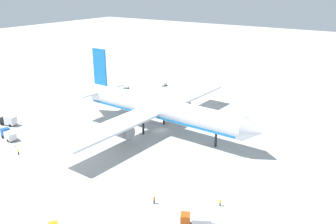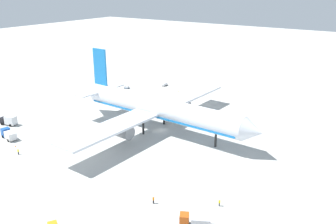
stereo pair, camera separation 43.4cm
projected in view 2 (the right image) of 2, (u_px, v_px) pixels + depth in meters
name	position (u px, v px, depth m)	size (l,w,h in m)	color
ground_plane	(161.00, 131.00, 119.62)	(600.00, 600.00, 0.00)	#B2B2AD
airliner	(158.00, 108.00, 117.70)	(70.76, 73.94, 24.12)	silver
service_truck_0	(9.00, 120.00, 124.11)	(6.21, 3.51, 3.24)	black
service_truck_1	(194.00, 220.00, 72.69)	(6.36, 4.66, 2.52)	#BF4C14
service_truck_3	(9.00, 134.00, 113.15)	(6.94, 3.62, 2.85)	#194CA5
baggage_cart_0	(127.00, 87.00, 167.14)	(3.03, 2.07, 1.18)	#26598C
baggage_cart_2	(165.00, 84.00, 171.24)	(1.58, 3.48, 1.38)	#595B60
ground_worker_2	(18.00, 152.00, 102.95)	(0.41, 0.41, 1.74)	black
ground_worker_3	(153.00, 200.00, 80.14)	(0.51, 0.51, 1.79)	black
ground_worker_4	(219.00, 203.00, 79.26)	(0.44, 0.44, 1.63)	#3F3F47
traffic_cone_0	(15.00, 146.00, 107.98)	(0.36, 0.36, 0.55)	orange
traffic_cone_1	(179.00, 91.00, 162.27)	(0.36, 0.36, 0.55)	orange
traffic_cone_3	(152.00, 94.00, 158.12)	(0.36, 0.36, 0.55)	orange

